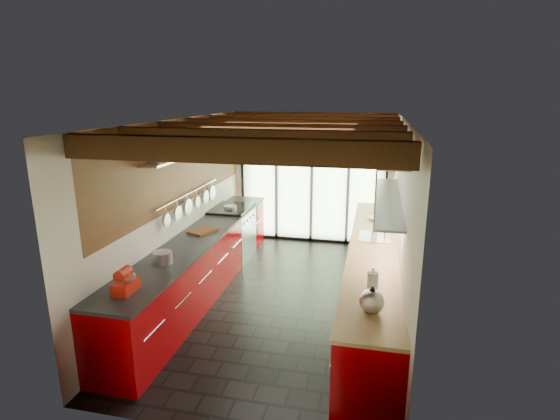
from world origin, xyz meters
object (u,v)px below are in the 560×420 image
object	(u,v)px
paper_towel	(372,284)
bowl	(375,219)
kettle	(372,300)
soap_bottle	(374,232)
stand_mixer	(126,282)

from	to	relation	value
paper_towel	bowl	distance (m)	2.87
kettle	bowl	world-z (taller)	kettle
soap_bottle	bowl	distance (m)	0.93
kettle	bowl	size ratio (longest dim) A/B	1.33
kettle	paper_towel	world-z (taller)	paper_towel
kettle	paper_towel	distance (m)	0.35
stand_mixer	soap_bottle	bearing A→B (deg)	43.26
kettle	stand_mixer	bearing A→B (deg)	-177.56
kettle	paper_towel	size ratio (longest dim) A/B	1.02
stand_mixer	bowl	distance (m)	4.18
kettle	bowl	xyz separation A→B (m)	(0.00, 3.21, -0.10)
stand_mixer	paper_towel	size ratio (longest dim) A/B	1.01
stand_mixer	bowl	world-z (taller)	stand_mixer
stand_mixer	kettle	world-z (taller)	kettle
kettle	paper_towel	bearing A→B (deg)	90.00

